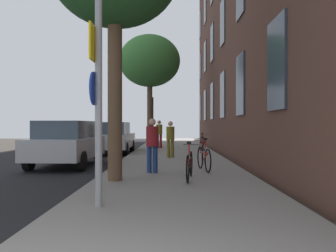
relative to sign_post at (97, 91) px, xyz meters
name	(u,v)px	position (x,y,z in m)	size (l,w,h in m)	color
ground_plane	(103,155)	(-2.12, 11.12, -2.05)	(41.80, 41.80, 0.00)	#332D28
road_asphalt	(60,155)	(-4.22, 11.12, -2.04)	(7.00, 38.00, 0.01)	black
sidewalk	(174,154)	(1.38, 11.12, -1.99)	(4.20, 38.00, 0.12)	gray
sign_post	(97,91)	(0.00, 0.00, 0.00)	(0.16, 0.60, 3.50)	gray
traffic_light	(151,112)	(-0.19, 19.21, 0.41)	(0.43, 0.24, 3.40)	black
tree_far	(150,61)	(-0.08, 15.58, 3.40)	(3.78, 3.78, 6.97)	brown
bicycle_0	(189,165)	(1.70, 2.83, -1.55)	(0.42, 1.76, 0.96)	black
bicycle_1	(204,158)	(2.23, 4.51, -1.54)	(0.42, 1.65, 0.99)	black
bicycle_2	(202,151)	(2.46, 7.57, -1.57)	(0.42, 1.65, 0.92)	black
bicycle_3	(203,145)	(2.84, 11.56, -1.55)	(0.57, 1.73, 0.96)	black
pedestrian_0	(152,142)	(0.70, 4.07, -1.04)	(0.37, 0.37, 1.56)	navy
pedestrian_1	(170,137)	(1.22, 8.64, -1.06)	(0.48, 0.48, 1.53)	olive
pedestrian_2	(159,132)	(0.54, 14.71, -0.99)	(0.52, 0.52, 1.65)	maroon
car_0	(66,143)	(-2.49, 6.45, -1.21)	(1.96, 3.96, 1.62)	#B7B7BC
car_1	(112,137)	(-1.79, 12.01, -1.21)	(1.93, 4.29, 1.62)	#B7B7BC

